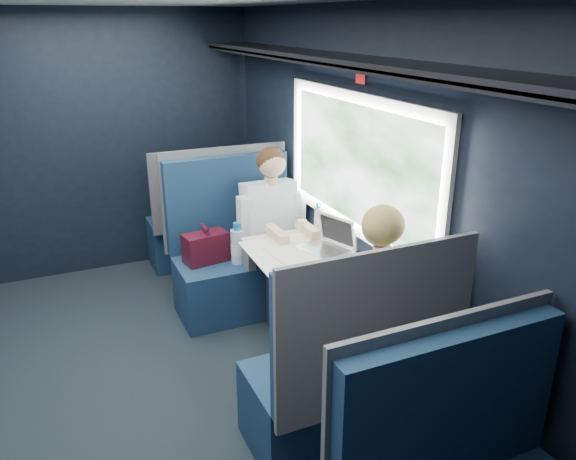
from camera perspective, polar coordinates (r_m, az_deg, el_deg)
name	(u,v)px	position (r m, az deg, el deg)	size (l,w,h in m)	color
ground	(158,392)	(3.77, -13.08, -15.73)	(2.80, 4.20, 0.01)	black
room_shell	(140,162)	(3.15, -14.83, 6.69)	(3.00, 4.40, 2.40)	black
table	(306,268)	(3.71, 1.87, -3.85)	(0.62, 1.00, 0.74)	#54565E
seat_bay_near	(236,258)	(4.48, -5.28, -2.83)	(1.04, 0.62, 1.26)	#0E223E
seat_bay_far	(347,379)	(3.09, 5.99, -14.85)	(1.04, 0.62, 1.26)	#0E223E
seat_row_front	(205,223)	(5.31, -8.44, 0.73)	(1.04, 0.51, 1.16)	#0E223E
man	(275,225)	(4.30, -1.37, 0.51)	(0.53, 0.56, 1.32)	black
woman	(373,304)	(3.16, 8.66, -7.41)	(0.53, 0.56, 1.32)	black
papers	(296,257)	(3.66, 0.81, -2.80)	(0.54, 0.78, 0.01)	white
laptop	(329,240)	(3.78, 4.23, -1.07)	(0.33, 0.37, 0.24)	silver
bottle_small	(318,218)	(4.11, 3.10, 1.21)	(0.06, 0.06, 0.21)	silver
cup	(302,226)	(4.10, 1.45, 0.44)	(0.07, 0.07, 0.09)	white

